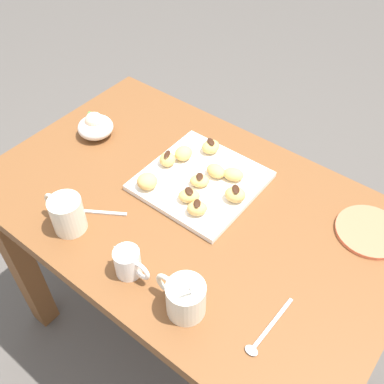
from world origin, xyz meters
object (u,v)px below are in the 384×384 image
Objects in this scene: coffee_mug_cream_left at (185,297)px; coffee_mug_cream_right at (67,213)px; dining_table at (189,237)px; beignet_7 at (147,181)px; beignet_3 at (235,194)px; beignet_9 at (190,195)px; saucer_coral_left at (370,231)px; cream_pitcher_white at (128,262)px; beignet_1 at (234,174)px; beignet_8 at (215,170)px; pastry_plate_square at (201,181)px; beignet_4 at (197,208)px; beignet_2 at (211,147)px; beignet_6 at (200,181)px; beignet_0 at (167,159)px; ice_cream_bowl at (95,126)px; beignet_5 at (184,153)px.

coffee_mug_cream_left reaches higher than coffee_mug_cream_right.
dining_table is 20.03× the size of beignet_7.
beignet_9 is (0.09, 0.07, -0.00)m from beignet_3.
dining_table is 0.17m from beignet_9.
cream_pitcher_white is at bearing 49.27° from saucer_coral_left.
beignet_8 reaches higher than beignet_1.
coffee_mug_cream_left reaches higher than pastry_plate_square.
coffee_mug_cream_right is at bearing 48.69° from beignet_3.
beignet_4 is at bearing 31.36° from saucer_coral_left.
pastry_plate_square is 0.12m from beignet_2.
beignet_4 is 0.15m from beignet_8.
cream_pitcher_white is 1.91× the size of beignet_8.
beignet_6 is at bearing 51.76° from beignet_1.
ice_cream_bowl is at bearing 4.38° from beignet_0.
pastry_plate_square is at bearing -60.75° from beignet_6.
beignet_8 is at bearing 133.46° from beignet_2.
saucer_coral_left is 0.37m from beignet_1.
beignet_9 is (-0.00, 0.11, -0.00)m from beignet_8.
beignet_1 is (-0.44, -0.09, -0.00)m from ice_cream_bowl.
beignet_7 is (0.09, 0.11, 0.03)m from pastry_plate_square.
beignet_8 is at bearing 21.14° from beignet_1.
beignet_6 is at bearing -138.63° from beignet_7.
beignet_7 is (0.30, -0.21, -0.01)m from coffee_mug_cream_left.
pastry_plate_square is 5.67× the size of beignet_6.
beignet_6 is at bearing 79.63° from beignet_8.
coffee_mug_cream_left is 0.50m from saucer_coral_left.
coffee_mug_cream_left is 2.52× the size of beignet_2.
beignet_2 is at bearing -69.55° from dining_table.
ice_cream_bowl is 0.38m from beignet_6.
coffee_mug_cream_left reaches higher than beignet_0.
beignet_5 is at bearing -50.71° from coffee_mug_cream_left.
beignet_1 reaches higher than beignet_6.
beignet_3 is at bearing 168.52° from beignet_5.
saucer_coral_left is (-0.59, -0.44, -0.05)m from coffee_mug_cream_right.
saucer_coral_left is 3.59× the size of beignet_0.
coffee_mug_cream_right is at bearing 63.18° from pastry_plate_square.
dining_table is 10.33× the size of ice_cream_bowl.
beignet_0 is at bearing 1.27° from beignet_3.
beignet_7 is at bearing 16.66° from beignet_9.
cream_pitcher_white reaches higher than beignet_4.
beignet_9 is (-0.07, 0.18, -0.00)m from beignet_2.
ice_cream_bowl is 2.00× the size of beignet_2.
ice_cream_bowl is 0.49m from beignet_3.
cream_pitcher_white reaches higher than beignet_6.
beignet_1 is 0.08m from beignet_3.
beignet_5 is (-0.29, -0.07, 0.00)m from ice_cream_bowl.
pastry_plate_square is 0.12m from beignet_3.
coffee_mug_cream_right reaches higher than ice_cream_bowl.
beignet_5 is at bearing -41.72° from beignet_4.
cream_pitcher_white is 1.88× the size of beignet_1.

